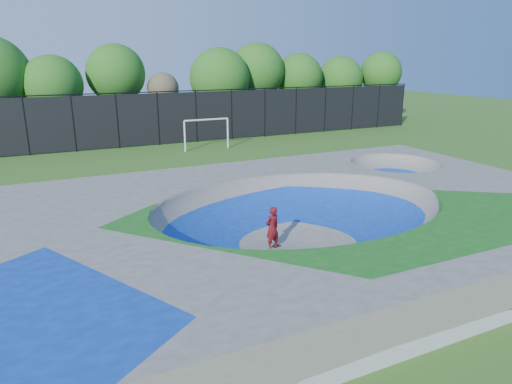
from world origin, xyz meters
TOP-DOWN VIEW (x-y plane):
  - ground at (0.00, 0.00)m, footprint 120.00×120.00m
  - skate_deck at (0.00, 0.00)m, footprint 22.00×14.00m
  - skater at (-1.34, -0.27)m, footprint 0.65×0.51m
  - skateboard at (-1.34, -0.27)m, footprint 0.80×0.51m
  - soccer_goal at (2.65, 17.67)m, footprint 3.40×0.12m
  - fence at (0.00, 21.00)m, footprint 48.09×0.09m
  - treeline at (-4.88, 25.53)m, footprint 53.84×7.37m

SIDE VIEW (x-z plane):
  - ground at x=0.00m, z-range 0.00..0.00m
  - skateboard at x=-1.34m, z-range 0.00..0.05m
  - skate_deck at x=0.00m, z-range 0.00..1.50m
  - skater at x=-1.34m, z-range 0.00..1.56m
  - soccer_goal at x=2.65m, z-range 0.44..2.68m
  - fence at x=0.00m, z-range 0.08..4.12m
  - treeline at x=-4.88m, z-range 0.78..9.35m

